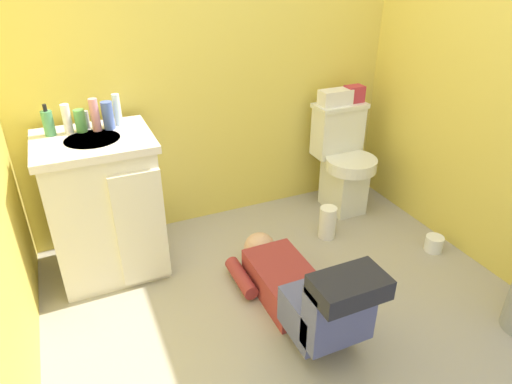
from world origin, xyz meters
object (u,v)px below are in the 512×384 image
(vanity_cabinet, at_px, (105,205))
(faucet, at_px, (87,120))
(toilet_paper_roll, at_px, (434,244))
(bottle_clear, at_px, (117,110))
(tissue_box, at_px, (335,97))
(toilet, at_px, (343,160))
(bottle_blue, at_px, (108,115))
(paper_towel_roll, at_px, (328,223))
(person_plumber, at_px, (301,290))
(soap_dispenser, at_px, (48,123))
(toiletry_bag, at_px, (354,94))
(bottle_green, at_px, (80,121))
(bottle_pink, at_px, (95,115))
(bottle_white, at_px, (67,119))

(vanity_cabinet, bearing_deg, faucet, 91.31)
(toilet_paper_roll, bearing_deg, bottle_clear, 154.81)
(faucet, relative_size, tissue_box, 0.45)
(toilet, distance_m, bottle_blue, 1.61)
(paper_towel_roll, relative_size, toilet_paper_roll, 1.99)
(person_plumber, bearing_deg, tissue_box, 51.78)
(bottle_clear, bearing_deg, soap_dispenser, -176.67)
(toiletry_bag, xyz_separation_m, bottle_clear, (-1.57, -0.02, 0.10))
(person_plumber, xyz_separation_m, toilet_paper_roll, (1.05, 0.17, -0.13))
(toiletry_bag, height_order, bottle_clear, bottle_clear)
(soap_dispenser, xyz_separation_m, bottle_green, (0.15, -0.01, -0.01))
(faucet, height_order, soap_dispenser, soap_dispenser)
(bottle_blue, height_order, toilet_paper_roll, bottle_blue)
(soap_dispenser, relative_size, paper_towel_roll, 0.76)
(bottle_pink, bearing_deg, bottle_clear, 21.36)
(person_plumber, relative_size, bottle_pink, 6.10)
(toilet, xyz_separation_m, soap_dispenser, (-1.81, 0.05, 0.52))
(faucet, height_order, toilet_paper_roll, faucet)
(bottle_green, bearing_deg, tissue_box, 1.64)
(vanity_cabinet, relative_size, person_plumber, 0.77)
(bottle_clear, bearing_deg, bottle_blue, -140.35)
(vanity_cabinet, relative_size, bottle_blue, 5.49)
(paper_towel_roll, bearing_deg, bottle_blue, 164.13)
(soap_dispenser, bearing_deg, faucet, 6.01)
(soap_dispenser, height_order, toilet_paper_roll, soap_dispenser)
(bottle_green, relative_size, paper_towel_roll, 0.55)
(tissue_box, xyz_separation_m, bottle_clear, (-1.42, -0.02, 0.11))
(bottle_pink, height_order, bottle_blue, bottle_pink)
(paper_towel_roll, bearing_deg, toilet, 46.80)
(person_plumber, height_order, bottle_pink, bottle_pink)
(soap_dispenser, relative_size, bottle_green, 1.39)
(vanity_cabinet, relative_size, bottle_pink, 4.70)
(bottle_clear, bearing_deg, bottle_white, -173.94)
(tissue_box, xyz_separation_m, toiletry_bag, (0.15, 0.00, 0.01))
(bottle_green, bearing_deg, bottle_white, 178.09)
(person_plumber, relative_size, bottle_green, 8.93)
(soap_dispenser, height_order, bottle_white, soap_dispenser)
(vanity_cabinet, distance_m, toilet_paper_roll, 2.00)
(vanity_cabinet, relative_size, paper_towel_roll, 3.75)
(tissue_box, relative_size, bottle_green, 1.84)
(faucet, distance_m, tissue_box, 1.58)
(vanity_cabinet, height_order, person_plumber, vanity_cabinet)
(bottle_white, distance_m, paper_towel_roll, 1.67)
(person_plumber, bearing_deg, toilet, 47.45)
(toiletry_bag, height_order, toilet_paper_roll, toiletry_bag)
(soap_dispenser, xyz_separation_m, bottle_pink, (0.23, -0.03, 0.02))
(vanity_cabinet, height_order, bottle_clear, bottle_clear)
(toilet_paper_roll, bearing_deg, faucet, 156.78)
(bottle_clear, bearing_deg, bottle_pink, -158.64)
(person_plumber, distance_m, bottle_clear, 1.37)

